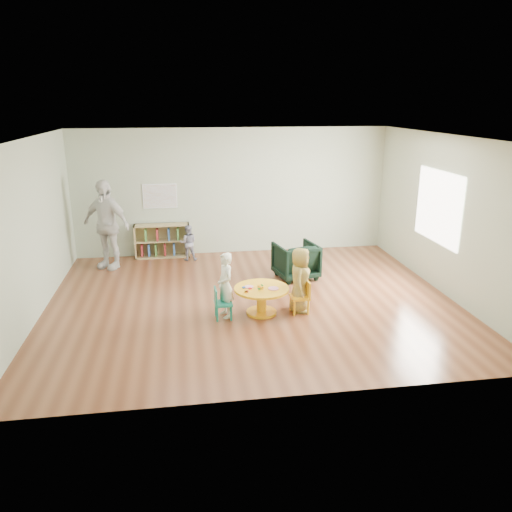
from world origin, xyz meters
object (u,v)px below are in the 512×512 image
at_px(kid_chair_left, 221,302).
at_px(kid_chair_right, 302,296).
at_px(child_right, 300,280).
at_px(toddler, 188,243).
at_px(adult_caretaker, 106,224).
at_px(armchair, 296,261).
at_px(bookshelf, 162,241).
at_px(child_left, 225,285).
at_px(activity_table, 261,296).

height_order(kid_chair_left, kid_chair_right, kid_chair_right).
distance_m(child_right, toddler, 3.54).
xyz_separation_m(kid_chair_right, adult_caretaker, (-3.44, 2.88, 0.63)).
height_order(armchair, toddler, toddler).
distance_m(bookshelf, child_left, 3.62).
xyz_separation_m(activity_table, child_left, (-0.59, -0.02, 0.22)).
bearing_deg(bookshelf, child_left, -72.17).
distance_m(child_left, toddler, 3.15).
bearing_deg(kid_chair_right, bookshelf, 32.03).
relative_size(armchair, child_right, 0.71).
xyz_separation_m(armchair, child_right, (-0.30, -1.60, 0.19)).
bearing_deg(activity_table, kid_chair_left, -170.84).
height_order(activity_table, kid_chair_left, kid_chair_left).
distance_m(activity_table, child_left, 0.63).
height_order(activity_table, adult_caretaker, adult_caretaker).
distance_m(armchair, child_right, 1.64).
height_order(child_right, toddler, child_right).
xyz_separation_m(activity_table, kid_chair_right, (0.67, -0.06, -0.01)).
xyz_separation_m(bookshelf, armchair, (2.64, -1.81, -0.01)).
xyz_separation_m(child_left, toddler, (-0.53, 3.10, -0.14)).
distance_m(kid_chair_right, child_left, 1.28).
relative_size(activity_table, child_right, 0.82).
bearing_deg(armchair, kid_chair_left, 34.47).
xyz_separation_m(kid_chair_left, toddler, (-0.45, 3.19, 0.11)).
relative_size(activity_table, armchair, 1.15).
xyz_separation_m(kid_chair_left, bookshelf, (-1.02, 3.53, 0.09)).
bearing_deg(kid_chair_right, activity_table, 82.49).
relative_size(activity_table, child_left, 0.84).
bearing_deg(child_right, adult_caretaker, 69.78).
bearing_deg(toddler, activity_table, 113.65).
relative_size(toddler, adult_caretaker, 0.42).
xyz_separation_m(kid_chair_right, bookshelf, (-2.36, 3.48, 0.07)).
bearing_deg(kid_chair_left, armchair, 135.10).
relative_size(bookshelf, child_left, 1.12).
relative_size(child_right, adult_caretaker, 0.59).
xyz_separation_m(child_left, adult_caretaker, (-2.18, 2.84, 0.39)).
height_order(kid_chair_right, armchair, armchair).
bearing_deg(child_left, adult_caretaker, -157.30).
bearing_deg(child_right, bookshelf, 53.62).
bearing_deg(armchair, bookshelf, -46.65).
bearing_deg(toddler, child_right, 123.52).
height_order(armchair, adult_caretaker, adult_caretaker).
height_order(armchair, child_right, child_right).
height_order(activity_table, toddler, toddler).
bearing_deg(kid_chair_left, activity_table, 97.53).
relative_size(activity_table, bookshelf, 0.75).
height_order(kid_chair_right, child_left, child_left).
bearing_deg(kid_chair_left, child_right, 93.54).
xyz_separation_m(kid_chair_left, adult_caretaker, (-2.10, 2.92, 0.65)).
height_order(activity_table, kid_chair_right, kid_chair_right).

